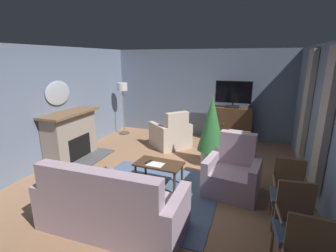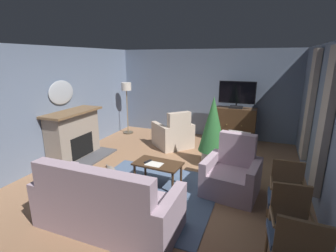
% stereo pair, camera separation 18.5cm
% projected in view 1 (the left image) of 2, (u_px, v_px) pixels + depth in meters
% --- Properties ---
extents(ground_plane, '(5.88, 7.13, 0.04)m').
position_uv_depth(ground_plane, '(162.00, 181.00, 4.89)').
color(ground_plane, '#936B4C').
extents(wall_back, '(5.88, 0.10, 2.57)m').
position_uv_depth(wall_back, '(200.00, 93.00, 7.56)').
color(wall_back, slate).
rests_on(wall_back, ground_plane).
extents(wall_left, '(0.10, 7.13, 2.57)m').
position_uv_depth(wall_left, '(45.00, 107.00, 5.40)').
color(wall_left, slate).
rests_on(wall_left, ground_plane).
extents(wall_right_with_window, '(0.10, 7.13, 2.57)m').
position_uv_depth(wall_right_with_window, '(331.00, 130.00, 3.69)').
color(wall_right_with_window, slate).
rests_on(wall_right_with_window, ground_plane).
extents(curtain_panel_near, '(0.10, 0.44, 2.16)m').
position_uv_depth(curtain_panel_near, '(325.00, 122.00, 3.66)').
color(curtain_panel_near, '#B2A393').
extents(curtain_panel_far, '(0.10, 0.44, 2.16)m').
position_uv_depth(curtain_panel_far, '(307.00, 104.00, 5.03)').
color(curtain_panel_far, '#B2A393').
extents(rug_central, '(2.32, 2.19, 0.01)m').
position_uv_depth(rug_central, '(151.00, 193.00, 4.43)').
color(rug_central, slate).
rests_on(rug_central, ground_plane).
extents(fireplace, '(0.94, 1.50, 1.14)m').
position_uv_depth(fireplace, '(72.00, 137.00, 5.79)').
color(fireplace, '#4C4C51').
rests_on(fireplace, ground_plane).
extents(wall_mirror_oval, '(0.06, 0.75, 0.55)m').
position_uv_depth(wall_mirror_oval, '(58.00, 93.00, 5.60)').
color(wall_mirror_oval, '#B2B7BF').
extents(tv_cabinet, '(1.11, 0.46, 0.97)m').
position_uv_depth(tv_cabinet, '(231.00, 125.00, 7.14)').
color(tv_cabinet, '#352315').
rests_on(tv_cabinet, ground_plane).
extents(television, '(0.98, 0.20, 0.74)m').
position_uv_depth(television, '(233.00, 94.00, 6.85)').
color(television, black).
rests_on(television, tv_cabinet).
extents(coffee_table, '(0.90, 0.54, 0.45)m').
position_uv_depth(coffee_table, '(159.00, 166.00, 4.60)').
color(coffee_table, '#422B19').
rests_on(coffee_table, ground_plane).
extents(tv_remote, '(0.10, 0.18, 0.02)m').
position_uv_depth(tv_remote, '(149.00, 162.00, 4.62)').
color(tv_remote, black).
rests_on(tv_remote, coffee_table).
extents(folded_newspaper, '(0.31, 0.24, 0.01)m').
position_uv_depth(folded_newspaper, '(155.00, 164.00, 4.53)').
color(folded_newspaper, silver).
rests_on(folded_newspaper, coffee_table).
extents(sofa_floral, '(2.01, 0.87, 1.01)m').
position_uv_depth(sofa_floral, '(110.00, 208.00, 3.41)').
color(sofa_floral, '#AD93A3').
rests_on(sofa_floral, ground_plane).
extents(armchair_angled_to_table, '(1.23, 1.23, 1.00)m').
position_uv_depth(armchair_angled_to_table, '(171.00, 135.00, 6.68)').
color(armchair_angled_to_table, '#C6B29E').
rests_on(armchair_angled_to_table, ground_plane).
extents(armchair_by_fireplace, '(1.00, 0.93, 1.05)m').
position_uv_depth(armchair_by_fireplace, '(233.00, 174.00, 4.43)').
color(armchair_by_fireplace, '#AD93A3').
rests_on(armchair_by_fireplace, ground_plane).
extents(side_chair_mid_row, '(0.49, 0.50, 0.98)m').
position_uv_depth(side_chair_mid_row, '(296.00, 225.00, 2.78)').
color(side_chair_mid_row, '#42567A').
rests_on(side_chair_mid_row, ground_plane).
extents(side_chair_nearest_door, '(0.46, 0.48, 0.94)m').
position_uv_depth(side_chair_nearest_door, '(289.00, 192.00, 3.50)').
color(side_chair_nearest_door, '#42567A').
rests_on(side_chair_nearest_door, ground_plane).
extents(potted_plant_small_fern_corner, '(0.60, 0.60, 1.55)m').
position_uv_depth(potted_plant_small_fern_corner, '(212.00, 128.00, 5.44)').
color(potted_plant_small_fern_corner, beige).
rests_on(potted_plant_small_fern_corner, ground_plane).
extents(cat, '(0.56, 0.49, 0.18)m').
position_uv_depth(cat, '(111.00, 172.00, 5.05)').
color(cat, gray).
rests_on(cat, ground_plane).
extents(floor_lamp, '(0.31, 0.31, 1.59)m').
position_uv_depth(floor_lamp, '(123.00, 95.00, 7.59)').
color(floor_lamp, '#4C4233').
rests_on(floor_lamp, ground_plane).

